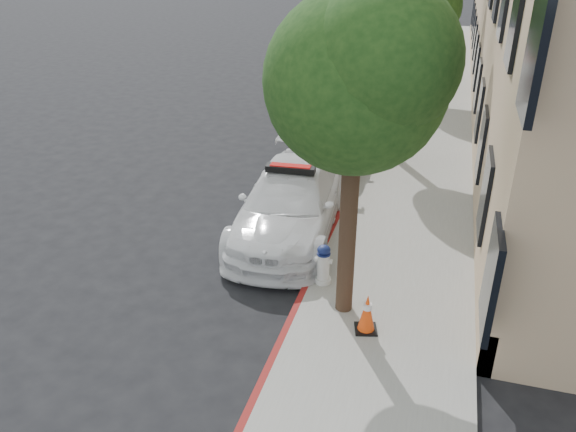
% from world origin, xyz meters
% --- Properties ---
extents(ground, '(120.00, 120.00, 0.00)m').
position_xyz_m(ground, '(0.00, 0.00, 0.00)').
color(ground, black).
rests_on(ground, ground).
extents(sidewalk, '(3.20, 50.00, 0.15)m').
position_xyz_m(sidewalk, '(3.60, 10.00, 0.07)').
color(sidewalk, gray).
rests_on(sidewalk, ground).
extents(curb_strip, '(0.12, 50.00, 0.15)m').
position_xyz_m(curb_strip, '(2.06, 10.00, 0.07)').
color(curb_strip, maroon).
rests_on(curb_strip, ground).
extents(tree_near, '(2.92, 2.82, 5.62)m').
position_xyz_m(tree_near, '(2.93, -2.01, 4.27)').
color(tree_near, black).
rests_on(tree_near, sidewalk).
extents(tree_mid, '(2.77, 2.64, 5.43)m').
position_xyz_m(tree_mid, '(2.93, 5.99, 4.16)').
color(tree_mid, black).
rests_on(tree_mid, sidewalk).
extents(police_car, '(2.46, 5.35, 1.67)m').
position_xyz_m(police_car, '(1.10, 0.81, 0.76)').
color(police_car, white).
rests_on(police_car, ground).
extents(parked_car_mid, '(1.96, 4.40, 1.47)m').
position_xyz_m(parked_car_mid, '(1.20, 5.19, 0.73)').
color(parked_car_mid, black).
rests_on(parked_car_mid, ground).
extents(parked_car_far, '(1.81, 4.49, 1.45)m').
position_xyz_m(parked_car_far, '(1.20, 17.29, 0.73)').
color(parked_car_far, black).
rests_on(parked_car_far, ground).
extents(fire_hydrant, '(0.33, 0.31, 0.81)m').
position_xyz_m(fire_hydrant, '(2.35, -1.28, 0.55)').
color(fire_hydrant, silver).
rests_on(fire_hydrant, sidewalk).
extents(traffic_cone, '(0.45, 0.45, 0.72)m').
position_xyz_m(traffic_cone, '(3.39, -2.52, 0.50)').
color(traffic_cone, black).
rests_on(traffic_cone, sidewalk).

